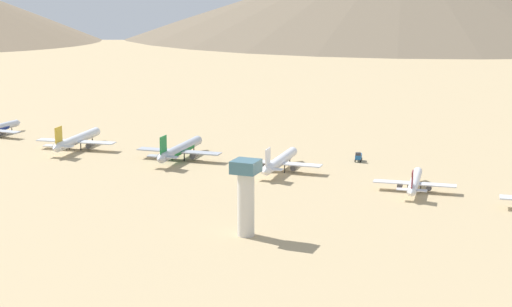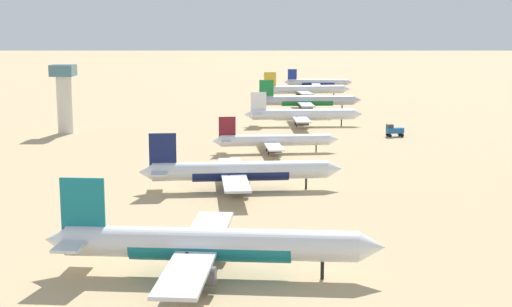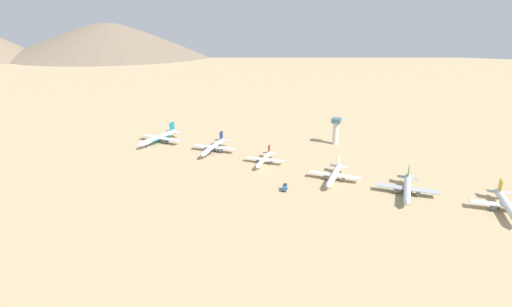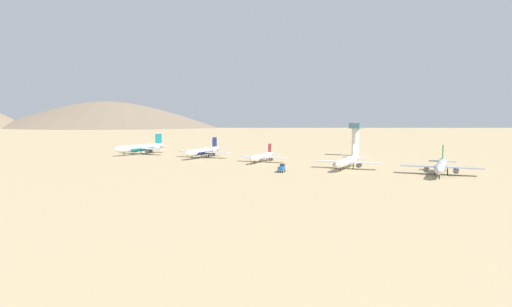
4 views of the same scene
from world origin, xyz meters
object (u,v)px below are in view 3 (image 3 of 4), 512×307
service_truck (285,187)px  control_tower (336,129)px  parked_jet_2 (264,159)px  parked_jet_5 (507,205)px  parked_jet_1 (213,147)px  parked_jet_3 (334,175)px  parked_jet_4 (407,188)px  parked_jet_0 (159,138)px

service_truck → control_tower: 104.78m
parked_jet_2 → parked_jet_5: 149.01m
control_tower → parked_jet_1: bearing=-54.2°
parked_jet_1 → service_truck: (45.47, 75.51, -2.02)m
parked_jet_3 → parked_jet_5: 95.16m
parked_jet_4 → parked_jet_2: bearing=-98.2°
parked_jet_4 → parked_jet_5: (1.36, 50.52, 0.04)m
parked_jet_0 → control_tower: (-56.37, 134.25, 7.98)m
parked_jet_4 → control_tower: bearing=-142.2°
parked_jet_0 → parked_jet_1: size_ratio=1.10×
parked_jet_0 → parked_jet_4: 198.08m
parked_jet_5 → parked_jet_3: bearing=-93.1°
control_tower → parked_jet_0: bearing=-67.2°
parked_jet_0 → parked_jet_5: 248.44m
parked_jet_0 → service_truck: parked_jet_0 is taller
parked_jet_5 → control_tower: bearing=-125.9°
parked_jet_3 → service_truck: bearing=-40.7°
parked_jet_0 → parked_jet_3: (20.28, 152.11, -0.60)m
parked_jet_3 → service_truck: 36.26m
parked_jet_1 → parked_jet_4: (21.82, 143.62, 0.11)m
parked_jet_1 → service_truck: parked_jet_1 is taller
parked_jet_4 → control_tower: 102.13m
parked_jet_4 → control_tower: (-80.45, -62.36, 8.29)m
parked_jet_3 → parked_jet_4: 44.66m
parked_jet_1 → control_tower: 100.55m
parked_jet_1 → control_tower: size_ratio=1.95×
parked_jet_2 → service_truck: parked_jet_2 is taller
service_truck → control_tower: control_tower is taller
parked_jet_3 → parked_jet_2: bearing=-100.9°
parked_jet_3 → parked_jet_5: size_ratio=0.93×
parked_jet_0 → service_truck: bearing=69.6°
parked_jet_0 → service_truck: 137.10m
parked_jet_1 → parked_jet_5: parked_jet_5 is taller
control_tower → parked_jet_5: bearing=54.1°
parked_jet_2 → parked_jet_4: bearing=81.8°
parked_jet_1 → parked_jet_3: size_ratio=1.05×
parked_jet_0 → parked_jet_5: bearing=84.1°
service_truck → parked_jet_4: bearing=109.1°
parked_jet_1 → parked_jet_5: size_ratio=0.98×
parked_jet_2 → parked_jet_3: 54.17m
parked_jet_3 → parked_jet_5: bearing=86.9°
parked_jet_3 → parked_jet_1: bearing=-100.3°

